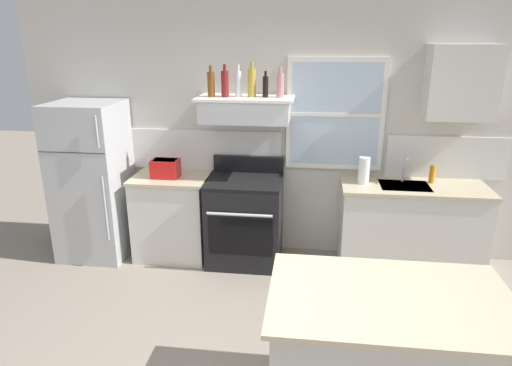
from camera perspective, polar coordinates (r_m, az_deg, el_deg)
The scene contains 18 objects.
back_wall at distance 4.86m, azimuth 2.46°, elevation 6.56°, with size 5.40×0.11×2.70m.
refrigerator at distance 5.15m, azimuth -19.93°, elevation 0.24°, with size 0.70×0.72×1.68m.
counter_left_of_stove at distance 5.01m, azimuth -10.43°, elevation -4.08°, with size 0.79×0.63×0.91m.
toaster at distance 4.80m, azimuth -11.34°, elevation 1.85°, with size 0.30×0.20×0.19m.
stove_range at distance 4.80m, azimuth -1.39°, elevation -4.67°, with size 0.76×0.69×1.09m.
range_hood_shelf at distance 4.58m, azimuth -1.32°, elevation 9.30°, with size 0.96×0.52×0.24m.
bottle_amber_wine at distance 4.56m, azimuth -5.68°, elevation 12.34°, with size 0.07×0.07×0.30m.
bottle_red_label_wine at distance 4.54m, azimuth -3.93°, elevation 12.42°, with size 0.07×0.07×0.31m.
bottle_clear_tall at distance 4.56m, azimuth -2.24°, elevation 12.44°, with size 0.06×0.06×0.31m.
bottle_champagne_gold_foil at distance 4.54m, azimuth -0.53°, elevation 12.57°, with size 0.08×0.08×0.33m.
bottle_balsamic_dark at distance 4.51m, azimuth 1.20°, elevation 12.08°, with size 0.06×0.06×0.25m.
bottle_rose_pink at distance 4.52m, azimuth 3.07°, elevation 12.28°, with size 0.07×0.07×0.29m.
counter_right_with_sink at distance 4.91m, azimuth 18.81°, elevation -5.29°, with size 1.43×0.63×0.91m.
sink_faucet at distance 4.77m, azimuth 18.18°, elevation 2.14°, with size 0.03×0.17×0.28m.
paper_towel_roll at distance 4.63m, azimuth 13.44°, elevation 1.56°, with size 0.11×0.11×0.27m, color white.
dish_soap_bottle at distance 4.86m, azimuth 21.31°, elevation 1.03°, with size 0.06×0.06×0.18m, color orange.
kitchen_island at distance 3.03m, azimuth 15.87°, elevation -20.81°, with size 1.40×0.90×0.91m.
upper_cabinet_right at distance 4.78m, azimuth 24.46°, elevation 11.44°, with size 0.64×0.32×0.70m.
Camera 1 is at (0.41, -2.52, 2.33)m, focal length 31.75 mm.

